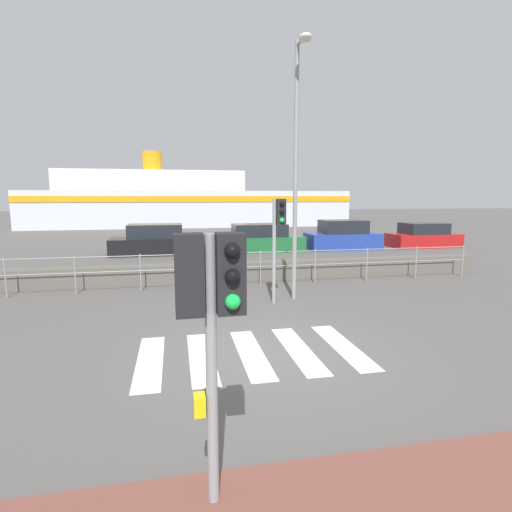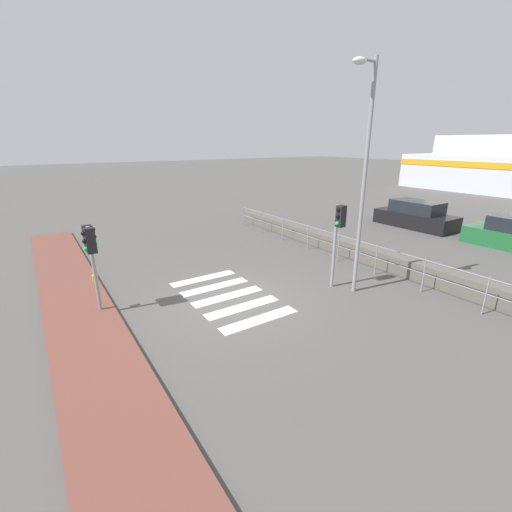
# 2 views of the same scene
# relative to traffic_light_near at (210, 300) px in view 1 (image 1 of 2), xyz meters

# --- Properties ---
(ground_plane) EXTENTS (160.00, 160.00, 0.00)m
(ground_plane) POSITION_rel_traffic_light_near_xyz_m (1.45, 3.57, -1.98)
(ground_plane) COLOR #565451
(crosswalk) EXTENTS (4.05, 2.40, 0.01)m
(crosswalk) POSITION_rel_traffic_light_near_xyz_m (1.03, 3.57, -1.98)
(crosswalk) COLOR silver
(crosswalk) RESTS_ON ground_plane
(seawall) EXTENTS (18.51, 0.55, 0.65)m
(seawall) POSITION_rel_traffic_light_near_xyz_m (1.45, 9.90, -1.66)
(seawall) COLOR #605B54
(seawall) RESTS_ON ground_plane
(harbor_fence) EXTENTS (16.70, 0.04, 1.15)m
(harbor_fence) POSITION_rel_traffic_light_near_xyz_m (1.45, 9.03, -1.23)
(harbor_fence) COLOR gray
(harbor_fence) RESTS_ON ground_plane
(traffic_light_near) EXTENTS (0.58, 0.41, 2.54)m
(traffic_light_near) POSITION_rel_traffic_light_near_xyz_m (0.00, 0.00, 0.00)
(traffic_light_near) COLOR gray
(traffic_light_near) RESTS_ON ground_plane
(traffic_light_far) EXTENTS (0.34, 0.32, 2.79)m
(traffic_light_far) POSITION_rel_traffic_light_near_xyz_m (2.40, 6.88, 0.07)
(traffic_light_far) COLOR gray
(traffic_light_far) RESTS_ON ground_plane
(streetlamp) EXTENTS (0.32, 0.91, 6.85)m
(streetlamp) POSITION_rel_traffic_light_near_xyz_m (2.95, 7.09, 2.18)
(streetlamp) COLOR gray
(streetlamp) RESTS_ON ground_plane
(ferry_boat) EXTENTS (30.32, 6.12, 7.07)m
(ferry_boat) POSITION_rel_traffic_light_near_xyz_m (0.71, 36.59, 0.27)
(ferry_boat) COLOR silver
(ferry_boat) RESTS_ON ground_plane
(parked_car_black) EXTENTS (4.36, 1.83, 1.50)m
(parked_car_black) POSITION_rel_traffic_light_near_xyz_m (-1.24, 17.13, -1.34)
(parked_car_black) COLOR black
(parked_car_black) RESTS_ON ground_plane
(parked_car_green) EXTENTS (4.58, 1.83, 1.44)m
(parked_car_green) POSITION_rel_traffic_light_near_xyz_m (4.07, 17.13, -1.37)
(parked_car_green) COLOR #1E6633
(parked_car_green) RESTS_ON ground_plane
(parked_car_blue) EXTENTS (3.96, 1.81, 1.59)m
(parked_car_blue) POSITION_rel_traffic_light_near_xyz_m (8.74, 17.13, -1.31)
(parked_car_blue) COLOR #233D9E
(parked_car_blue) RESTS_ON ground_plane
(parked_car_red) EXTENTS (3.92, 1.87, 1.37)m
(parked_car_red) POSITION_rel_traffic_light_near_xyz_m (13.67, 17.13, -1.40)
(parked_car_red) COLOR #B21919
(parked_car_red) RESTS_ON ground_plane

